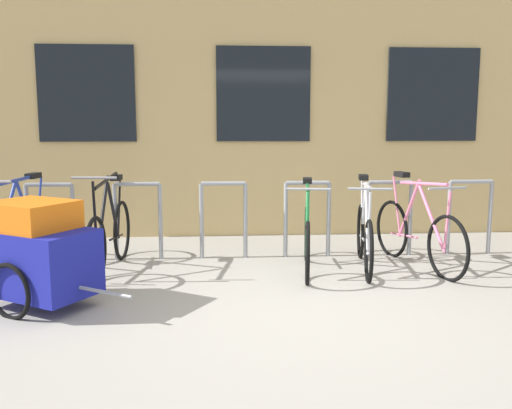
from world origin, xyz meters
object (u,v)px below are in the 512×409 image
bicycle_pink (417,233)px  bicycle_green (307,237)px  bicycle_blue (20,237)px  bike_trailer (39,252)px  bicycle_silver (364,235)px  bicycle_black (110,235)px

bicycle_pink → bicycle_green: (-1.25, -0.06, -0.02)m
bicycle_blue → bike_trailer: size_ratio=1.28×
bicycle_silver → bicycle_green: 0.65m
bicycle_blue → bike_trailer: bearing=-63.6°
bicycle_black → bike_trailer: 1.25m
bicycle_pink → bicycle_silver: size_ratio=1.05×
bicycle_pink → bicycle_silver: bearing=-178.5°
bicycle_silver → bicycle_black: bicycle_black is taller
bicycle_silver → bicycle_black: bearing=178.1°
bicycle_blue → bike_trailer: bicycle_blue is taller
bicycle_pink → bike_trailer: size_ratio=1.26×
bicycle_green → bike_trailer: 2.72m
bicycle_silver → bicycle_green: bicycle_silver is taller
bicycle_pink → bicycle_silver: (-0.60, -0.02, -0.01)m
bicycle_blue → bicycle_green: 3.05m
bicycle_black → bike_trailer: (-0.37, -1.19, 0.09)m
bicycle_pink → bicycle_green: 1.25m
bicycle_black → bicycle_pink: bearing=-1.3°
bicycle_silver → bike_trailer: bearing=-160.8°
bicycle_black → bicycle_green: bearing=-3.8°
bicycle_silver → bicycle_green: size_ratio=1.03×
bicycle_blue → bike_trailer: (0.54, -1.09, 0.08)m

